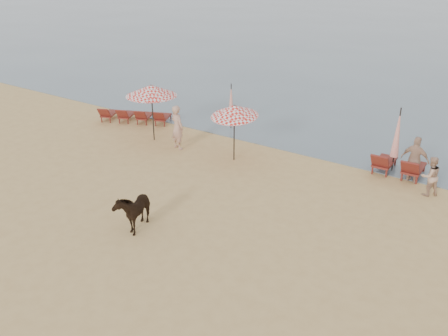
{
  "coord_description": "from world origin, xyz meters",
  "views": [
    {
      "loc": [
        8.88,
        -8.13,
        8.28
      ],
      "look_at": [
        0.0,
        5.0,
        1.1
      ],
      "focal_mm": 40.0,
      "sensor_mm": 36.0,
      "label": 1
    }
  ],
  "objects_px": {
    "umbrella_closed_left": "(231,101)",
    "lounger_cluster_left": "(135,115)",
    "umbrella_open_left_b": "(234,111)",
    "lounger_cluster_right": "(398,165)",
    "beachgoer_right_a": "(430,176)",
    "cow": "(134,209)",
    "umbrella_open_left_a": "(151,90)",
    "beachgoer_left": "(177,127)",
    "umbrella_closed_right": "(397,133)",
    "beachgoer_right_b": "(415,160)"
  },
  "relations": [
    {
      "from": "beachgoer_right_b",
      "to": "beachgoer_right_a",
      "type": "bearing_deg",
      "value": 138.89
    },
    {
      "from": "lounger_cluster_left",
      "to": "beachgoer_right_b",
      "type": "relative_size",
      "value": 2.05
    },
    {
      "from": "umbrella_open_left_a",
      "to": "beachgoer_left",
      "type": "xyz_separation_m",
      "value": [
        1.58,
        -0.2,
        -1.35
      ]
    },
    {
      "from": "beachgoer_left",
      "to": "lounger_cluster_left",
      "type": "bearing_deg",
      "value": -5.23
    },
    {
      "from": "umbrella_closed_left",
      "to": "beachgoer_right_a",
      "type": "bearing_deg",
      "value": -11.14
    },
    {
      "from": "umbrella_open_left_a",
      "to": "lounger_cluster_right",
      "type": "bearing_deg",
      "value": 34.63
    },
    {
      "from": "lounger_cluster_right",
      "to": "umbrella_closed_right",
      "type": "distance_m",
      "value": 1.23
    },
    {
      "from": "lounger_cluster_right",
      "to": "beachgoer_right_b",
      "type": "bearing_deg",
      "value": -22.16
    },
    {
      "from": "beachgoer_right_a",
      "to": "umbrella_closed_left",
      "type": "bearing_deg",
      "value": -56.07
    },
    {
      "from": "umbrella_open_left_a",
      "to": "beachgoer_right_a",
      "type": "height_order",
      "value": "umbrella_open_left_a"
    },
    {
      "from": "lounger_cluster_right",
      "to": "beachgoer_right_a",
      "type": "height_order",
      "value": "beachgoer_right_a"
    },
    {
      "from": "lounger_cluster_left",
      "to": "umbrella_open_left_b",
      "type": "xyz_separation_m",
      "value": [
        6.73,
        -1.2,
        1.76
      ]
    },
    {
      "from": "umbrella_open_left_a",
      "to": "beachgoer_left",
      "type": "distance_m",
      "value": 2.08
    },
    {
      "from": "umbrella_open_left_b",
      "to": "beachgoer_right_b",
      "type": "distance_m",
      "value": 7.13
    },
    {
      "from": "beachgoer_right_a",
      "to": "lounger_cluster_left",
      "type": "bearing_deg",
      "value": -44.76
    },
    {
      "from": "umbrella_closed_left",
      "to": "beachgoer_right_b",
      "type": "xyz_separation_m",
      "value": [
        8.95,
        -1.12,
        -0.47
      ]
    },
    {
      "from": "lounger_cluster_left",
      "to": "umbrella_open_left_a",
      "type": "xyz_separation_m",
      "value": [
        2.43,
        -1.31,
        1.95
      ]
    },
    {
      "from": "umbrella_open_left_a",
      "to": "umbrella_closed_right",
      "type": "relative_size",
      "value": 0.99
    },
    {
      "from": "umbrella_closed_right",
      "to": "beachgoer_left",
      "type": "xyz_separation_m",
      "value": [
        -8.54,
        -2.88,
        -0.63
      ]
    },
    {
      "from": "umbrella_closed_left",
      "to": "beachgoer_right_a",
      "type": "relative_size",
      "value": 1.52
    },
    {
      "from": "lounger_cluster_left",
      "to": "cow",
      "type": "bearing_deg",
      "value": -69.57
    },
    {
      "from": "lounger_cluster_right",
      "to": "beachgoer_right_b",
      "type": "relative_size",
      "value": 1.02
    },
    {
      "from": "umbrella_closed_right",
      "to": "beachgoer_right_a",
      "type": "bearing_deg",
      "value": -38.24
    },
    {
      "from": "beachgoer_right_a",
      "to": "umbrella_open_left_a",
      "type": "bearing_deg",
      "value": -38.37
    },
    {
      "from": "cow",
      "to": "beachgoer_left",
      "type": "relative_size",
      "value": 0.79
    },
    {
      "from": "umbrella_closed_left",
      "to": "beachgoer_right_b",
      "type": "height_order",
      "value": "umbrella_closed_left"
    },
    {
      "from": "umbrella_closed_right",
      "to": "cow",
      "type": "xyz_separation_m",
      "value": [
        -5.49,
        -8.85,
        -0.96
      ]
    },
    {
      "from": "lounger_cluster_right",
      "to": "beachgoer_left",
      "type": "xyz_separation_m",
      "value": [
        -8.81,
        -2.59,
        0.54
      ]
    },
    {
      "from": "beachgoer_right_a",
      "to": "cow",
      "type": "bearing_deg",
      "value": 1.49
    },
    {
      "from": "lounger_cluster_right",
      "to": "beachgoer_left",
      "type": "height_order",
      "value": "beachgoer_left"
    },
    {
      "from": "lounger_cluster_right",
      "to": "beachgoer_right_a",
      "type": "relative_size",
      "value": 1.25
    },
    {
      "from": "umbrella_closed_left",
      "to": "cow",
      "type": "height_order",
      "value": "umbrella_closed_left"
    },
    {
      "from": "lounger_cluster_left",
      "to": "lounger_cluster_right",
      "type": "bearing_deg",
      "value": -18.1
    },
    {
      "from": "umbrella_closed_right",
      "to": "beachgoer_right_a",
      "type": "distance_m",
      "value": 2.31
    },
    {
      "from": "cow",
      "to": "beachgoer_left",
      "type": "height_order",
      "value": "beachgoer_left"
    },
    {
      "from": "beachgoer_right_b",
      "to": "lounger_cluster_left",
      "type": "bearing_deg",
      "value": 8.48
    },
    {
      "from": "umbrella_open_left_b",
      "to": "lounger_cluster_left",
      "type": "bearing_deg",
      "value": -176.62
    },
    {
      "from": "beachgoer_left",
      "to": "beachgoer_right_a",
      "type": "xyz_separation_m",
      "value": [
        10.22,
        1.56,
        -0.25
      ]
    },
    {
      "from": "cow",
      "to": "lounger_cluster_left",
      "type": "bearing_deg",
      "value": 115.34
    },
    {
      "from": "umbrella_closed_left",
      "to": "umbrella_closed_right",
      "type": "height_order",
      "value": "umbrella_closed_right"
    },
    {
      "from": "umbrella_closed_left",
      "to": "lounger_cluster_left",
      "type": "bearing_deg",
      "value": -156.54
    },
    {
      "from": "umbrella_closed_left",
      "to": "beachgoer_left",
      "type": "xyz_separation_m",
      "value": [
        -0.5,
        -3.47,
        -0.39
      ]
    },
    {
      "from": "umbrella_open_left_a",
      "to": "beachgoer_right_b",
      "type": "bearing_deg",
      "value": 32.69
    },
    {
      "from": "umbrella_closed_left",
      "to": "umbrella_closed_right",
      "type": "bearing_deg",
      "value": -4.22
    },
    {
      "from": "lounger_cluster_right",
      "to": "cow",
      "type": "bearing_deg",
      "value": -125.63
    },
    {
      "from": "umbrella_open_left_b",
      "to": "lounger_cluster_right",
      "type": "bearing_deg",
      "value": 33.97
    },
    {
      "from": "umbrella_open_left_b",
      "to": "cow",
      "type": "height_order",
      "value": "umbrella_open_left_b"
    },
    {
      "from": "umbrella_open_left_a",
      "to": "beachgoer_left",
      "type": "relative_size",
      "value": 1.32
    },
    {
      "from": "lounger_cluster_left",
      "to": "beachgoer_left",
      "type": "bearing_deg",
      "value": -43.66
    },
    {
      "from": "beachgoer_right_a",
      "to": "beachgoer_right_b",
      "type": "distance_m",
      "value": 1.11
    }
  ]
}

